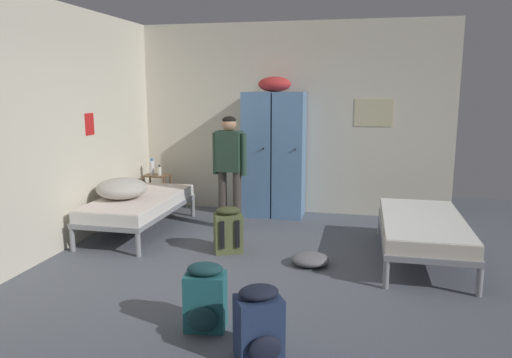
{
  "coord_description": "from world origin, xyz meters",
  "views": [
    {
      "loc": [
        1.11,
        -4.74,
        1.91
      ],
      "look_at": [
        0.0,
        0.27,
        0.95
      ],
      "focal_mm": 34.29,
      "sensor_mm": 36.0,
      "label": 1
    }
  ],
  "objects_px": {
    "water_bottle": "(152,167)",
    "backpack_teal": "(205,298)",
    "locker_bank": "(274,152)",
    "bed_right": "(423,227)",
    "lotion_bottle": "(160,171)",
    "clothes_pile_grey": "(310,259)",
    "backpack_navy": "(259,325)",
    "person_traveler": "(230,162)",
    "bedding_heap": "(122,188)",
    "bed_left_rear": "(139,204)",
    "backpack_olive": "(228,230)",
    "shelf_unit": "(157,189)"
  },
  "relations": [
    {
      "from": "bed_right",
      "to": "shelf_unit",
      "type": "bearing_deg",
      "value": 158.94
    },
    {
      "from": "clothes_pile_grey",
      "to": "lotion_bottle",
      "type": "bearing_deg",
      "value": 143.71
    },
    {
      "from": "lotion_bottle",
      "to": "backpack_olive",
      "type": "distance_m",
      "value": 2.29
    },
    {
      "from": "water_bottle",
      "to": "lotion_bottle",
      "type": "distance_m",
      "value": 0.17
    },
    {
      "from": "lotion_bottle",
      "to": "bed_right",
      "type": "bearing_deg",
      "value": -20.89
    },
    {
      "from": "bed_left_rear",
      "to": "lotion_bottle",
      "type": "distance_m",
      "value": 1.15
    },
    {
      "from": "locker_bank",
      "to": "bed_right",
      "type": "xyz_separation_m",
      "value": [
        1.98,
        -1.59,
        -0.59
      ]
    },
    {
      "from": "lotion_bottle",
      "to": "backpack_olive",
      "type": "height_order",
      "value": "lotion_bottle"
    },
    {
      "from": "water_bottle",
      "to": "backpack_navy",
      "type": "height_order",
      "value": "water_bottle"
    },
    {
      "from": "water_bottle",
      "to": "backpack_teal",
      "type": "height_order",
      "value": "water_bottle"
    },
    {
      "from": "bed_left_rear",
      "to": "water_bottle",
      "type": "bearing_deg",
      "value": 105.75
    },
    {
      "from": "lotion_bottle",
      "to": "backpack_teal",
      "type": "relative_size",
      "value": 0.3
    },
    {
      "from": "water_bottle",
      "to": "shelf_unit",
      "type": "bearing_deg",
      "value": -14.04
    },
    {
      "from": "bed_left_rear",
      "to": "person_traveler",
      "type": "height_order",
      "value": "person_traveler"
    },
    {
      "from": "bedding_heap",
      "to": "bed_left_rear",
      "type": "bearing_deg",
      "value": 47.66
    },
    {
      "from": "person_traveler",
      "to": "backpack_teal",
      "type": "xyz_separation_m",
      "value": [
        0.57,
        -2.8,
        -0.67
      ]
    },
    {
      "from": "water_bottle",
      "to": "backpack_navy",
      "type": "xyz_separation_m",
      "value": [
        2.55,
        -3.89,
        -0.42
      ]
    },
    {
      "from": "locker_bank",
      "to": "bed_left_rear",
      "type": "height_order",
      "value": "locker_bank"
    },
    {
      "from": "locker_bank",
      "to": "water_bottle",
      "type": "bearing_deg",
      "value": -177.21
    },
    {
      "from": "bed_left_rear",
      "to": "water_bottle",
      "type": "height_order",
      "value": "water_bottle"
    },
    {
      "from": "clothes_pile_grey",
      "to": "backpack_olive",
      "type": "bearing_deg",
      "value": 166.43
    },
    {
      "from": "locker_bank",
      "to": "shelf_unit",
      "type": "distance_m",
      "value": 1.95
    },
    {
      "from": "locker_bank",
      "to": "clothes_pile_grey",
      "type": "distance_m",
      "value": 2.35
    },
    {
      "from": "shelf_unit",
      "to": "person_traveler",
      "type": "distance_m",
      "value": 1.67
    },
    {
      "from": "bedding_heap",
      "to": "lotion_bottle",
      "type": "distance_m",
      "value": 1.27
    },
    {
      "from": "locker_bank",
      "to": "bed_right",
      "type": "height_order",
      "value": "locker_bank"
    },
    {
      "from": "locker_bank",
      "to": "person_traveler",
      "type": "height_order",
      "value": "locker_bank"
    },
    {
      "from": "bed_left_rear",
      "to": "backpack_olive",
      "type": "relative_size",
      "value": 3.45
    },
    {
      "from": "shelf_unit",
      "to": "clothes_pile_grey",
      "type": "bearing_deg",
      "value": -36.13
    },
    {
      "from": "water_bottle",
      "to": "person_traveler",
      "type": "bearing_deg",
      "value": -26.99
    },
    {
      "from": "lotion_bottle",
      "to": "water_bottle",
      "type": "bearing_deg",
      "value": 158.2
    },
    {
      "from": "person_traveler",
      "to": "bed_right",
      "type": "bearing_deg",
      "value": -17.0
    },
    {
      "from": "backpack_olive",
      "to": "bed_right",
      "type": "bearing_deg",
      "value": 5.26
    },
    {
      "from": "person_traveler",
      "to": "water_bottle",
      "type": "relative_size",
      "value": 6.12
    },
    {
      "from": "person_traveler",
      "to": "shelf_unit",
      "type": "bearing_deg",
      "value": 152.34
    },
    {
      "from": "backpack_olive",
      "to": "lotion_bottle",
      "type": "bearing_deg",
      "value": 133.6
    },
    {
      "from": "backpack_navy",
      "to": "clothes_pile_grey",
      "type": "xyz_separation_m",
      "value": [
        0.15,
        1.96,
        -0.19
      ]
    },
    {
      "from": "clothes_pile_grey",
      "to": "bed_right",
      "type": "bearing_deg",
      "value": 20.27
    },
    {
      "from": "person_traveler",
      "to": "backpack_navy",
      "type": "height_order",
      "value": "person_traveler"
    },
    {
      "from": "bed_right",
      "to": "backpack_olive",
      "type": "xyz_separation_m",
      "value": [
        -2.2,
        -0.2,
        -0.12
      ]
    },
    {
      "from": "bed_right",
      "to": "backpack_olive",
      "type": "bearing_deg",
      "value": -174.74
    },
    {
      "from": "bed_left_rear",
      "to": "person_traveler",
      "type": "distance_m",
      "value": 1.33
    },
    {
      "from": "lotion_bottle",
      "to": "clothes_pile_grey",
      "type": "height_order",
      "value": "lotion_bottle"
    },
    {
      "from": "person_traveler",
      "to": "backpack_olive",
      "type": "xyz_separation_m",
      "value": [
        0.24,
        -0.95,
        -0.67
      ]
    },
    {
      "from": "bedding_heap",
      "to": "backpack_navy",
      "type": "bearing_deg",
      "value": -47.16
    },
    {
      "from": "person_traveler",
      "to": "water_bottle",
      "type": "distance_m",
      "value": 1.67
    },
    {
      "from": "bed_left_rear",
      "to": "bedding_heap",
      "type": "height_order",
      "value": "bedding_heap"
    },
    {
      "from": "backpack_navy",
      "to": "bed_left_rear",
      "type": "bearing_deg",
      "value": 129.22
    },
    {
      "from": "person_traveler",
      "to": "backpack_navy",
      "type": "xyz_separation_m",
      "value": [
        1.08,
        -3.15,
        -0.67
      ]
    },
    {
      "from": "backpack_olive",
      "to": "backpack_navy",
      "type": "xyz_separation_m",
      "value": [
        0.85,
        -2.2,
        0.0
      ]
    }
  ]
}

